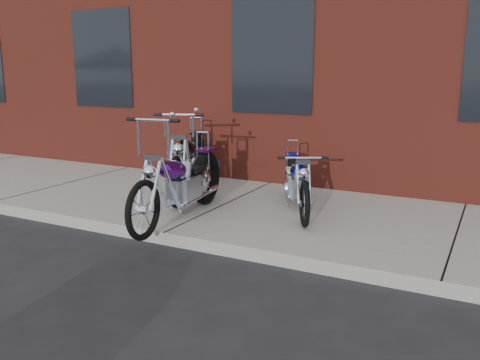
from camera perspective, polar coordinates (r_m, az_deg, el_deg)
The scene contains 5 objects.
ground at distance 5.98m, azimuth -8.54°, elevation -7.23°, with size 120.00×120.00×0.00m, color #272728.
sidewalk at distance 7.17m, azimuth -1.53°, elevation -3.20°, with size 22.00×3.00×0.15m, color gray.
chopper_purple at distance 6.36m, azimuth -6.68°, elevation -0.65°, with size 0.57×2.34×1.31m.
chopper_blue at distance 6.76m, azimuth 6.42°, elevation -0.44°, with size 1.02×1.79×0.86m.
chopper_third at distance 7.78m, azimuth -5.78°, elevation 1.90°, with size 1.06×2.33×1.26m.
Camera 1 is at (3.35, -4.55, 1.97)m, focal length 38.00 mm.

